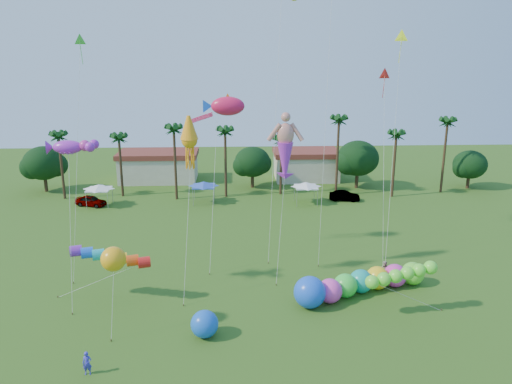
{
  "coord_description": "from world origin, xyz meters",
  "views": [
    {
      "loc": [
        -1.75,
        -29.46,
        20.02
      ],
      "look_at": [
        0.0,
        10.0,
        9.0
      ],
      "focal_mm": 35.0,
      "sensor_mm": 36.0,
      "label": 1
    }
  ],
  "objects_px": {
    "car_a": "(91,201)",
    "caterpillar_inflatable": "(356,283)",
    "spectator_b": "(385,271)",
    "blue_ball": "(205,324)",
    "car_b": "(345,196)",
    "spectator_a": "(87,363)"
  },
  "relations": [
    {
      "from": "spectator_b",
      "to": "caterpillar_inflatable",
      "type": "relative_size",
      "value": 0.14
    },
    {
      "from": "caterpillar_inflatable",
      "to": "blue_ball",
      "type": "distance_m",
      "value": 13.86
    },
    {
      "from": "car_a",
      "to": "spectator_b",
      "type": "distance_m",
      "value": 41.11
    },
    {
      "from": "blue_ball",
      "to": "caterpillar_inflatable",
      "type": "bearing_deg",
      "value": 25.23
    },
    {
      "from": "car_a",
      "to": "caterpillar_inflatable",
      "type": "bearing_deg",
      "value": -113.63
    },
    {
      "from": "car_b",
      "to": "spectator_a",
      "type": "relative_size",
      "value": 2.64
    },
    {
      "from": "spectator_b",
      "to": "blue_ball",
      "type": "relative_size",
      "value": 0.88
    },
    {
      "from": "spectator_a",
      "to": "spectator_b",
      "type": "relative_size",
      "value": 0.9
    },
    {
      "from": "car_a",
      "to": "blue_ball",
      "type": "xyz_separation_m",
      "value": [
        17.21,
        -33.19,
        0.29
      ]
    },
    {
      "from": "spectator_a",
      "to": "spectator_b",
      "type": "xyz_separation_m",
      "value": [
        23.18,
        12.93,
        0.09
      ]
    },
    {
      "from": "spectator_a",
      "to": "caterpillar_inflatable",
      "type": "relative_size",
      "value": 0.13
    },
    {
      "from": "car_b",
      "to": "blue_ball",
      "type": "distance_m",
      "value": 38.47
    },
    {
      "from": "car_a",
      "to": "caterpillar_inflatable",
      "type": "xyz_separation_m",
      "value": [
        29.74,
        -27.28,
        0.38
      ]
    },
    {
      "from": "car_b",
      "to": "blue_ball",
      "type": "relative_size",
      "value": 2.08
    },
    {
      "from": "blue_ball",
      "to": "spectator_a",
      "type": "bearing_deg",
      "value": -150.46
    },
    {
      "from": "car_b",
      "to": "caterpillar_inflatable",
      "type": "xyz_separation_m",
      "value": [
        -5.18,
        -28.24,
        0.4
      ]
    },
    {
      "from": "blue_ball",
      "to": "car_b",
      "type": "bearing_deg",
      "value": 62.58
    },
    {
      "from": "caterpillar_inflatable",
      "to": "blue_ball",
      "type": "height_order",
      "value": "caterpillar_inflatable"
    },
    {
      "from": "car_a",
      "to": "caterpillar_inflatable",
      "type": "distance_m",
      "value": 40.36
    },
    {
      "from": "caterpillar_inflatable",
      "to": "blue_ball",
      "type": "relative_size",
      "value": 6.16
    },
    {
      "from": "spectator_b",
      "to": "blue_ball",
      "type": "height_order",
      "value": "blue_ball"
    },
    {
      "from": "car_b",
      "to": "spectator_a",
      "type": "height_order",
      "value": "spectator_a"
    }
  ]
}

